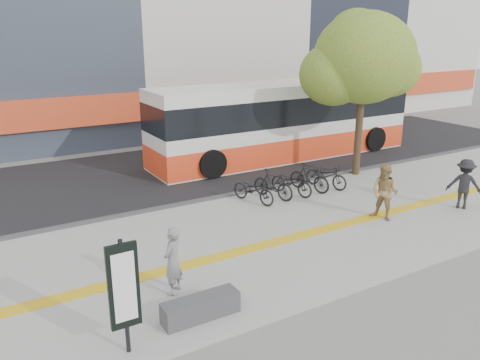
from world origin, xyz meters
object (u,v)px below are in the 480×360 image
street_tree (361,60)px  pedestrian_dark (464,184)px  signboard (124,288)px  bus (285,123)px  bench (201,308)px  pedestrian_tan (385,192)px  seated_woman (173,261)px

street_tree → pedestrian_dark: size_ratio=3.88×
signboard → street_tree: bearing=29.1°
signboard → street_tree: size_ratio=0.35×
street_tree → pedestrian_dark: (0.27, -4.71, -3.62)m
bus → bench: bearing=-132.8°
signboard → pedestrian_tan: signboard is taller
bench → signboard: signboard is taller
bus → seated_woman: size_ratio=8.03×
signboard → seated_woman: (1.52, 1.48, -0.51)m
signboard → bus: 14.58m
seated_woman → bus: bearing=-176.0°
bus → seated_woman: bus is taller
bench → pedestrian_dark: 10.15m
signboard → street_tree: 13.40m
pedestrian_tan → pedestrian_dark: pedestrian_tan is taller
seated_woman → pedestrian_tan: bearing=146.6°
bus → pedestrian_tan: size_ratio=7.17×
street_tree → bench: bearing=-148.4°
street_tree → pedestrian_dark: 5.95m
street_tree → bus: street_tree is taller
signboard → pedestrian_tan: (8.70, 2.21, -0.42)m
street_tree → bus: (-0.78, 3.68, -2.90)m
signboard → bus: (10.60, 10.01, 0.25)m
bus → pedestrian_tan: 8.05m
signboard → seated_woman: size_ratio=1.42×
pedestrian_dark → bench: bearing=63.0°
signboard → bus: bus is taller
bench → bus: bearing=47.2°
bench → seated_woman: (-0.08, 1.17, 0.55)m
bench → bus: (9.00, 9.70, 1.31)m
signboard → bus: bearing=43.4°
seated_woman → pedestrian_dark: (10.13, 0.14, 0.04)m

